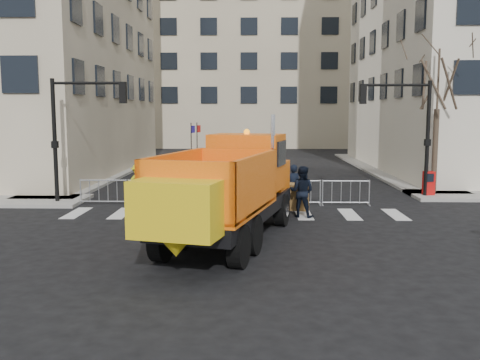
{
  "coord_description": "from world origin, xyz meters",
  "views": [
    {
      "loc": [
        0.53,
        -15.2,
        3.99
      ],
      "look_at": [
        0.08,
        2.5,
        1.73
      ],
      "focal_mm": 40.0,
      "sensor_mm": 36.0,
      "label": 1
    }
  ],
  "objects_px": {
    "plow_truck": "(227,187)",
    "newspaper_box": "(429,183)",
    "cop_a": "(293,186)",
    "cop_b": "(302,192)",
    "worker": "(138,182)",
    "cop_c": "(280,193)"
  },
  "relations": [
    {
      "from": "worker",
      "to": "newspaper_box",
      "type": "relative_size",
      "value": 1.47
    },
    {
      "from": "plow_truck",
      "to": "worker",
      "type": "xyz_separation_m",
      "value": [
        -4.22,
        6.84,
        -0.78
      ]
    },
    {
      "from": "plow_truck",
      "to": "worker",
      "type": "height_order",
      "value": "plow_truck"
    },
    {
      "from": "cop_a",
      "to": "worker",
      "type": "distance_m",
      "value": 6.69
    },
    {
      "from": "cop_a",
      "to": "cop_b",
      "type": "relative_size",
      "value": 0.93
    },
    {
      "from": "cop_a",
      "to": "cop_b",
      "type": "distance_m",
      "value": 2.07
    },
    {
      "from": "cop_c",
      "to": "worker",
      "type": "xyz_separation_m",
      "value": [
        -6.06,
        2.31,
        0.1
      ]
    },
    {
      "from": "cop_a",
      "to": "newspaper_box",
      "type": "xyz_separation_m",
      "value": [
        6.52,
        2.67,
        -0.21
      ]
    },
    {
      "from": "cop_a",
      "to": "plow_truck",
      "type": "bearing_deg",
      "value": 60.33
    },
    {
      "from": "cop_c",
      "to": "newspaper_box",
      "type": "height_order",
      "value": "cop_c"
    },
    {
      "from": "cop_a",
      "to": "worker",
      "type": "xyz_separation_m",
      "value": [
        -6.66,
        0.63,
        0.05
      ]
    },
    {
      "from": "plow_truck",
      "to": "cop_a",
      "type": "height_order",
      "value": "plow_truck"
    },
    {
      "from": "cop_a",
      "to": "newspaper_box",
      "type": "relative_size",
      "value": 1.66
    },
    {
      "from": "plow_truck",
      "to": "newspaper_box",
      "type": "xyz_separation_m",
      "value": [
        8.95,
        8.88,
        -1.04
      ]
    },
    {
      "from": "cop_b",
      "to": "cop_a",
      "type": "bearing_deg",
      "value": -63.84
    },
    {
      "from": "worker",
      "to": "plow_truck",
      "type": "bearing_deg",
      "value": -64.83
    },
    {
      "from": "cop_c",
      "to": "newspaper_box",
      "type": "bearing_deg",
      "value": 168.29
    },
    {
      "from": "cop_a",
      "to": "cop_c",
      "type": "distance_m",
      "value": 1.78
    },
    {
      "from": "cop_a",
      "to": "worker",
      "type": "relative_size",
      "value": 1.13
    },
    {
      "from": "plow_truck",
      "to": "cop_c",
      "type": "relative_size",
      "value": 6.08
    },
    {
      "from": "plow_truck",
      "to": "cop_b",
      "type": "distance_m",
      "value": 4.98
    },
    {
      "from": "cop_a",
      "to": "worker",
      "type": "bearing_deg",
      "value": -13.65
    }
  ]
}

